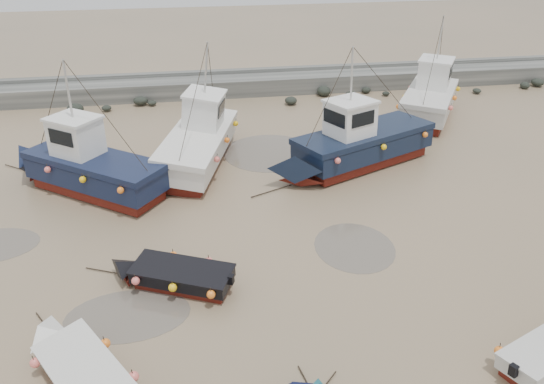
{
  "coord_description": "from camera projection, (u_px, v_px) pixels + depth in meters",
  "views": [
    {
      "loc": [
        -1.74,
        -15.21,
        12.1
      ],
      "look_at": [
        1.4,
        4.23,
        1.4
      ],
      "focal_mm": 35.0,
      "sensor_mm": 36.0,
      "label": 1
    }
  ],
  "objects": [
    {
      "name": "person",
      "position": [
        109.0,
        201.0,
        24.58
      ],
      "size": [
        0.7,
        0.52,
        1.75
      ],
      "primitive_type": "imported",
      "rotation": [
        0.0,
        0.0,
        3.31
      ],
      "color": "#181C33",
      "rests_on": "ground"
    },
    {
      "name": "cabin_boat_2",
      "position": [
        355.0,
        143.0,
        27.19
      ],
      "size": [
        10.36,
        6.05,
        6.22
      ],
      "rotation": [
        0.0,
        0.0,
        1.99
      ],
      "color": "maroon",
      "rests_on": "ground"
    },
    {
      "name": "puddle_d",
      "position": [
        270.0,
        152.0,
        29.39
      ],
      "size": [
        5.16,
        5.16,
        0.01
      ],
      "primitive_type": "cylinder",
      "color": "#5E554B",
      "rests_on": "ground"
    },
    {
      "name": "cabin_boat_3",
      "position": [
        431.0,
        95.0,
        33.93
      ],
      "size": [
        6.42,
        8.86,
        6.22
      ],
      "rotation": [
        0.0,
        0.0,
        -0.56
      ],
      "color": "maroon",
      "rests_on": "ground"
    },
    {
      "name": "cabin_boat_1",
      "position": [
        198.0,
        137.0,
        27.92
      ],
      "size": [
        5.06,
        10.81,
        6.22
      ],
      "rotation": [
        0.0,
        0.0,
        -0.29
      ],
      "color": "maroon",
      "rests_on": "ground"
    },
    {
      "name": "ground",
      "position": [
        253.0,
        284.0,
        19.21
      ],
      "size": [
        120.0,
        120.0,
        0.0
      ],
      "primitive_type": "plane",
      "color": "#8B7256",
      "rests_on": "ground"
    },
    {
      "name": "cabin_boat_0",
      "position": [
        85.0,
        165.0,
        24.87
      ],
      "size": [
        8.81,
        6.98,
        6.22
      ],
      "rotation": [
        0.0,
        0.0,
        0.93
      ],
      "color": "maroon",
      "rests_on": "ground"
    },
    {
      "name": "dinghy_0",
      "position": [
        87.0,
        372.0,
        14.88
      ],
      "size": [
        4.26,
        5.99,
        1.43
      ],
      "rotation": [
        0.0,
        0.0,
        0.57
      ],
      "color": "maroon",
      "rests_on": "ground"
    },
    {
      "name": "seawall",
      "position": [
        214.0,
        86.0,
        37.99
      ],
      "size": [
        60.0,
        4.92,
        1.5
      ],
      "color": "gray",
      "rests_on": "ground"
    },
    {
      "name": "puddle_a",
      "position": [
        128.0,
        315.0,
        17.73
      ],
      "size": [
        4.19,
        4.19,
        0.01
      ],
      "primitive_type": "cylinder",
      "color": "#5E554B",
      "rests_on": "ground"
    },
    {
      "name": "puddle_b",
      "position": [
        354.0,
        247.0,
        21.27
      ],
      "size": [
        3.22,
        3.22,
        0.01
      ],
      "primitive_type": "cylinder",
      "color": "#5E554B",
      "rests_on": "ground"
    },
    {
      "name": "dinghy_4",
      "position": [
        173.0,
        272.0,
        18.9
      ],
      "size": [
        5.58,
        3.12,
        1.43
      ],
      "rotation": [
        0.0,
        0.0,
        1.15
      ],
      "color": "maroon",
      "rests_on": "ground"
    }
  ]
}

